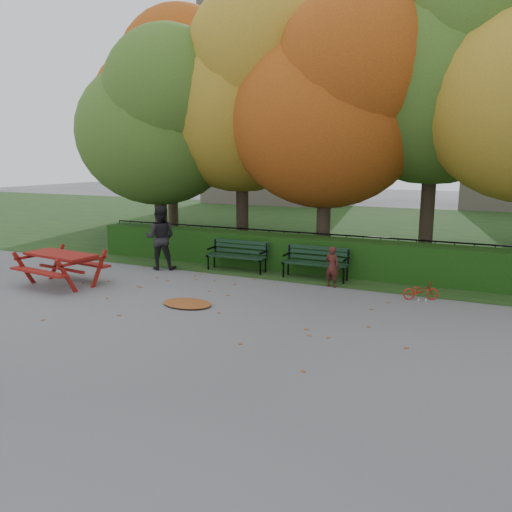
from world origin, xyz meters
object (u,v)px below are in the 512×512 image
at_px(tree_b, 248,93).
at_px(bench_left, 238,253).
at_px(adult, 160,238).
at_px(picnic_table, 61,260).
at_px(child, 332,267).
at_px(tree_a, 161,121).
at_px(bench_right, 316,260).
at_px(bicycle, 421,291).
at_px(tree_d, 450,63).
at_px(tree_f, 173,99).
at_px(tree_c, 335,105).

xyz_separation_m(tree_b, bench_left, (1.14, -3.04, -4.88)).
distance_m(bench_left, adult, 2.34).
distance_m(picnic_table, child, 7.00).
relative_size(tree_b, child, 8.31).
bearing_deg(child, picnic_table, 34.31).
xyz_separation_m(tree_a, bench_right, (6.29, -1.88, -4.00)).
xyz_separation_m(picnic_table, adult, (1.20, 2.68, 0.28)).
height_order(tree_b, bicycle, tree_b).
xyz_separation_m(tree_d, child, (-2.13, -4.20, -5.45)).
bearing_deg(adult, tree_a, -79.43).
bearing_deg(picnic_table, bench_right, 38.27).
xyz_separation_m(tree_f, adult, (3.67, -6.34, -4.75)).
xyz_separation_m(bench_right, picnic_table, (-5.76, -3.49, 0.14)).
relative_size(tree_d, picnic_table, 4.45).
height_order(tree_a, child, tree_a).
xyz_separation_m(tree_b, child, (4.19, -3.72, -4.87)).
distance_m(tree_a, tree_c, 6.04).
bearing_deg(bench_left, tree_a, 154.24).
xyz_separation_m(tree_a, tree_b, (2.74, 1.17, 0.88)).
xyz_separation_m(bench_left, picnic_table, (-3.36, -3.49, 0.14)).
xyz_separation_m(tree_d, bench_right, (-2.78, -3.53, -5.46)).
xyz_separation_m(tree_d, bicycle, (0.09, -4.48, -5.77)).
xyz_separation_m(tree_f, bench_left, (5.83, -5.54, -5.17)).
xyz_separation_m(tree_c, child, (0.91, -2.93, -4.30)).
xyz_separation_m(bench_left, bench_right, (2.40, 0.00, 0.00)).
height_order(bench_right, picnic_table, picnic_table).
bearing_deg(picnic_table, tree_c, 53.37).
height_order(tree_b, bench_left, tree_b).
height_order(picnic_table, child, child).
relative_size(tree_f, child, 8.68).
bearing_deg(bench_left, tree_b, 110.58).
distance_m(tree_b, bench_left, 5.87).
bearing_deg(tree_a, bicycle, -17.16).
xyz_separation_m(bench_left, child, (3.05, -0.67, 0.01)).
distance_m(tree_f, bicycle, 13.98).
height_order(tree_f, adult, tree_f).
bearing_deg(tree_a, picnic_table, -84.40).
bearing_deg(tree_b, tree_a, -156.95).
relative_size(tree_c, bench_right, 4.44).
distance_m(bench_right, picnic_table, 6.74).
xyz_separation_m(tree_a, tree_f, (-1.94, 3.66, 1.17)).
relative_size(bench_right, adult, 0.96).
xyz_separation_m(tree_c, adult, (-4.29, -3.06, -3.88)).
relative_size(picnic_table, adult, 1.14).
bearing_deg(tree_c, bicycle, -45.67).
xyz_separation_m(tree_b, adult, (-1.02, -3.85, -4.46)).
distance_m(tree_a, bench_right, 7.69).
xyz_separation_m(bench_left, bicycle, (5.27, -0.95, -0.31)).
relative_size(tree_a, bench_right, 4.16).
height_order(tree_d, bench_right, tree_d).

